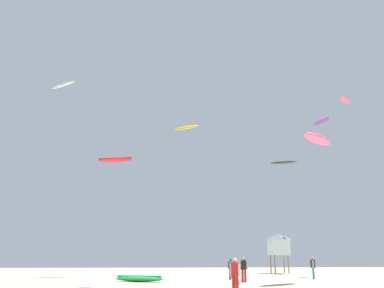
{
  "coord_description": "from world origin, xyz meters",
  "views": [
    {
      "loc": [
        -3.67,
        -14.7,
        1.64
      ],
      "look_at": [
        0.0,
        18.75,
        10.67
      ],
      "focal_mm": 39.69,
      "sensor_mm": 36.0,
      "label": 1
    }
  ],
  "objects": [
    {
      "name": "person_left",
      "position": [
        9.78,
        19.24,
        1.01
      ],
      "size": [
        0.39,
        0.55,
        1.72
      ],
      "rotation": [
        0.0,
        0.0,
        5.95
      ],
      "color": "teal",
      "rests_on": "ground"
    },
    {
      "name": "kite_grounded_near",
      "position": [
        -3.95,
        16.65,
        0.21
      ],
      "size": [
        3.73,
        2.38,
        0.43
      ],
      "color": "green",
      "rests_on": "ground"
    },
    {
      "name": "person_foreground",
      "position": [
        0.63,
        5.81,
        0.95
      ],
      "size": [
        0.43,
        0.4,
        1.63
      ],
      "rotation": [
        0.0,
        0.0,
        3.97
      ],
      "color": "#B21E23",
      "rests_on": "ground"
    },
    {
      "name": "kite_aloft_5",
      "position": [
        9.14,
        14.92,
        10.28
      ],
      "size": [
        3.9,
        3.82,
        0.46
      ],
      "color": "#E5598C"
    },
    {
      "name": "kite_aloft_3",
      "position": [
        17.77,
        26.62,
        18.27
      ],
      "size": [
        2.4,
        2.34,
        0.54
      ],
      "color": "#E5598C"
    },
    {
      "name": "kite_aloft_7",
      "position": [
        -14.79,
        38.13,
        23.38
      ],
      "size": [
        4.03,
        3.66,
        0.97
      ],
      "color": "white"
    },
    {
      "name": "kite_aloft_2",
      "position": [
        0.88,
        33.35,
        16.61
      ],
      "size": [
        3.2,
        2.57,
        0.74
      ],
      "color": "yellow"
    },
    {
      "name": "person_midground",
      "position": [
        3.11,
        19.12,
        0.93
      ],
      "size": [
        0.53,
        0.36,
        1.6
      ],
      "rotation": [
        0.0,
        0.0,
        4.67
      ],
      "color": "navy",
      "rests_on": "ground"
    },
    {
      "name": "kite_aloft_8",
      "position": [
        -6.83,
        27.55,
        11.17
      ],
      "size": [
        3.78,
        1.98,
        0.52
      ],
      "color": "red"
    },
    {
      "name": "lifeguard_tower",
      "position": [
        10.98,
        31.73,
        3.05
      ],
      "size": [
        2.3,
        2.3,
        4.15
      ],
      "color": "#8C704C",
      "rests_on": "ground"
    },
    {
      "name": "kite_aloft_6",
      "position": [
        17.93,
        33.65,
        18.07
      ],
      "size": [
        1.55,
        3.0,
        0.38
      ],
      "color": "purple"
    },
    {
      "name": "person_right",
      "position": [
        3.25,
        15.41,
        0.99
      ],
      "size": [
        0.53,
        0.38,
        1.69
      ],
      "rotation": [
        0.0,
        0.0,
        4.33
      ],
      "color": "#B21E23",
      "rests_on": "ground"
    },
    {
      "name": "gear_bag",
      "position": [
        2.25,
        13.17,
        0.16
      ],
      "size": [
        0.56,
        0.36,
        0.32
      ],
      "primitive_type": "cube",
      "color": "white",
      "rests_on": "ground"
    },
    {
      "name": "kite_aloft_0",
      "position": [
        14.05,
        37.39,
        13.6
      ],
      "size": [
        3.59,
        2.47,
        0.44
      ],
      "color": "#2D2D33"
    }
  ]
}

